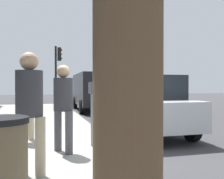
# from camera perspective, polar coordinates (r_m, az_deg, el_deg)

# --- Properties ---
(ground_plane) EXTENTS (80.00, 80.00, 0.00)m
(ground_plane) POSITION_cam_1_polar(r_m,az_deg,el_deg) (6.06, 1.05, -13.28)
(ground_plane) COLOR #38383A
(ground_plane) RESTS_ON ground
(parking_meter) EXTENTS (0.36, 0.12, 1.41)m
(parking_meter) POSITION_cam_1_polar(r_m,az_deg,el_deg) (5.73, -4.34, -2.27)
(parking_meter) COLOR gray
(parking_meter) RESTS_ON sidewalk_slab
(pedestrian_at_meter) EXTENTS (0.48, 0.38, 1.74)m
(pedestrian_at_meter) POSITION_cam_1_polar(r_m,az_deg,el_deg) (5.26, -10.61, -2.51)
(pedestrian_at_meter) COLOR #47474C
(pedestrian_at_meter) RESTS_ON sidewalk_slab
(pedestrian_bystander) EXTENTS (0.40, 0.46, 1.82)m
(pedestrian_bystander) POSITION_cam_1_polar(r_m,az_deg,el_deg) (4.06, -17.63, -2.60)
(pedestrian_bystander) COLOR tan
(pedestrian_bystander) RESTS_ON sidewalk_slab
(parking_officer) EXTENTS (0.48, 0.38, 1.73)m
(parking_officer) POSITION_cam_1_polar(r_m,az_deg,el_deg) (6.53, -18.16, -1.91)
(parking_officer) COLOR tan
(parking_officer) RESTS_ON sidewalk_slab
(parked_sedan_near) EXTENTS (4.41, 1.99, 1.77)m
(parked_sedan_near) POSITION_cam_1_polar(r_m,az_deg,el_deg) (8.10, 6.59, -3.30)
(parked_sedan_near) COLOR silver
(parked_sedan_near) RESTS_ON ground_plane
(parked_van_far) EXTENTS (5.24, 2.21, 2.18)m
(parked_van_far) POSITION_cam_1_polar(r_m,az_deg,el_deg) (15.44, -3.93, -0.00)
(parked_van_far) COLOR black
(parked_van_far) RESTS_ON ground_plane
(traffic_signal) EXTENTS (0.24, 0.44, 3.60)m
(traffic_signal) POSITION_cam_1_polar(r_m,az_deg,el_deg) (15.36, -11.82, 4.90)
(traffic_signal) COLOR black
(traffic_signal) RESTS_ON sidewalk_slab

